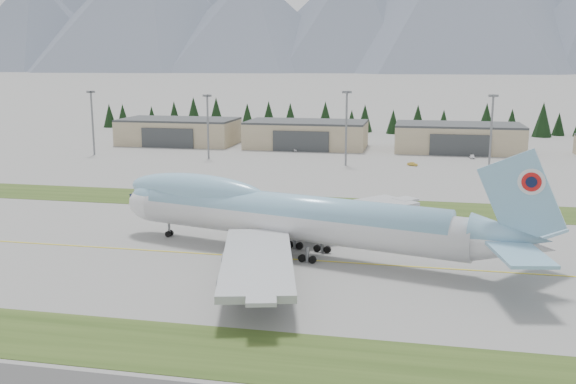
% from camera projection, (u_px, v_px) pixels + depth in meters
% --- Properties ---
extents(ground, '(7000.00, 7000.00, 0.00)m').
position_uv_depth(ground, '(246.00, 256.00, 115.44)').
color(ground, slate).
rests_on(ground, ground).
extents(grass_strip_near, '(400.00, 14.00, 0.08)m').
position_uv_depth(grass_strip_near, '(164.00, 347.00, 78.96)').
color(grass_strip_near, '#2C4217').
rests_on(grass_strip_near, ground).
extents(grass_strip_far, '(400.00, 18.00, 0.08)m').
position_uv_depth(grass_strip_far, '(293.00, 203.00, 158.65)').
color(grass_strip_far, '#2C4217').
rests_on(grass_strip_far, ground).
extents(taxiway_line_main, '(400.00, 0.40, 0.02)m').
position_uv_depth(taxiway_line_main, '(246.00, 256.00, 115.44)').
color(taxiway_line_main, yellow).
rests_on(taxiway_line_main, ground).
extents(boeing_747_freighter, '(82.93, 69.24, 21.81)m').
position_uv_depth(boeing_747_freighter, '(291.00, 216.00, 115.49)').
color(boeing_747_freighter, silver).
rests_on(boeing_747_freighter, ground).
extents(hangar_left, '(48.00, 26.60, 10.80)m').
position_uv_depth(hangar_left, '(179.00, 131.00, 271.98)').
color(hangar_left, tan).
rests_on(hangar_left, ground).
extents(hangar_center, '(48.00, 26.60, 10.80)m').
position_uv_depth(hangar_center, '(307.00, 134.00, 261.22)').
color(hangar_center, tan).
rests_on(hangar_center, ground).
extents(hangar_right, '(48.00, 26.60, 10.80)m').
position_uv_depth(hangar_right, '(458.00, 138.00, 249.47)').
color(hangar_right, tan).
rests_on(hangar_right, ground).
extents(floodlight_masts, '(190.82, 9.57, 24.92)m').
position_uv_depth(floodlight_masts, '(343.00, 115.00, 217.53)').
color(floodlight_masts, slate).
rests_on(floodlight_masts, ground).
extents(service_vehicle_a, '(2.12, 3.27, 1.03)m').
position_uv_depth(service_vehicle_a, '(295.00, 152.00, 249.64)').
color(service_vehicle_a, white).
rests_on(service_vehicle_a, ground).
extents(service_vehicle_b, '(3.77, 2.86, 1.19)m').
position_uv_depth(service_vehicle_b, '(412.00, 166.00, 215.82)').
color(service_vehicle_b, gold).
rests_on(service_vehicle_b, ground).
extents(service_vehicle_c, '(1.74, 4.29, 1.24)m').
position_uv_depth(service_vehicle_c, '(472.00, 158.00, 232.30)').
color(service_vehicle_c, silver).
rests_on(service_vehicle_c, ground).
extents(conifer_belt, '(270.24, 16.07, 16.64)m').
position_uv_depth(conifer_belt, '(363.00, 118.00, 316.12)').
color(conifer_belt, black).
rests_on(conifer_belt, ground).
extents(mountain_ridge_front, '(4283.16, 1128.23, 500.12)m').
position_uv_depth(mountain_ridge_front, '(440.00, 4.00, 2140.76)').
color(mountain_ridge_front, '#4A5263').
rests_on(mountain_ridge_front, ground).
extents(mountain_ridge_rear, '(4528.55, 1075.38, 537.69)m').
position_uv_depth(mountain_ridge_rear, '(440.00, 8.00, 2826.93)').
color(mountain_ridge_rear, '#4A5263').
rests_on(mountain_ridge_rear, ground).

